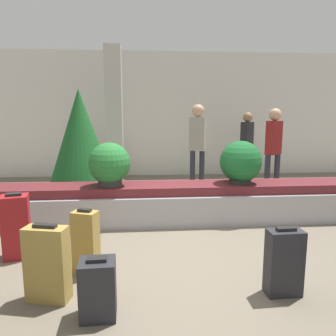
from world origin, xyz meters
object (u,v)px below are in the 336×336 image
(pillar, at_px, (114,115))
(traveler_1, at_px, (274,144))
(suitcase_6, at_px, (16,227))
(suitcase_4, at_px, (86,242))
(potted_plant_1, at_px, (110,165))
(traveler_0, at_px, (198,139))
(suitcase_1, at_px, (47,264))
(suitcase_5, at_px, (284,262))
(potted_plant_0, at_px, (241,163))
(decorated_tree, at_px, (80,142))
(suitcase_3, at_px, (98,289))
(traveler_2, at_px, (247,140))

(pillar, relative_size, traveler_1, 1.83)
(suitcase_6, bearing_deg, suitcase_4, -40.30)
(potted_plant_1, relative_size, traveler_0, 0.36)
(suitcase_1, height_order, traveler_1, traveler_1)
(suitcase_5, height_order, potted_plant_0, potted_plant_0)
(potted_plant_0, distance_m, decorated_tree, 2.90)
(suitcase_4, xyz_separation_m, suitcase_5, (1.88, -0.57, -0.02))
(potted_plant_0, xyz_separation_m, decorated_tree, (-2.63, 1.19, 0.23))
(suitcase_3, bearing_deg, suitcase_4, 103.55)
(suitcase_6, xyz_separation_m, decorated_tree, (0.34, 2.34, 0.76))
(traveler_1, height_order, traveler_2, traveler_1)
(suitcase_4, relative_size, suitcase_5, 1.07)
(potted_plant_1, bearing_deg, suitcase_3, -87.53)
(pillar, distance_m, suitcase_3, 5.64)
(suitcase_6, height_order, traveler_1, traveler_1)
(potted_plant_0, bearing_deg, pillar, 124.81)
(suitcase_3, distance_m, suitcase_4, 0.81)
(pillar, xyz_separation_m, potted_plant_0, (2.16, -3.10, -0.70))
(pillar, height_order, decorated_tree, pillar)
(suitcase_5, bearing_deg, traveler_2, 73.67)
(pillar, relative_size, suitcase_5, 4.95)
(pillar, relative_size, traveler_0, 1.75)
(pillar, bearing_deg, suitcase_6, -100.88)
(suitcase_3, bearing_deg, suitcase_5, 4.89)
(potted_plant_0, bearing_deg, suitcase_1, -138.69)
(pillar, bearing_deg, potted_plant_1, -87.09)
(potted_plant_0, distance_m, traveler_1, 1.81)
(suitcase_5, distance_m, potted_plant_1, 2.81)
(suitcase_3, distance_m, suitcase_6, 1.63)
(pillar, height_order, suitcase_1, pillar)
(potted_plant_1, distance_m, traveler_1, 3.44)
(suitcase_1, distance_m, potted_plant_0, 3.21)
(potted_plant_1, bearing_deg, traveler_2, 44.37)
(traveler_0, bearing_deg, suitcase_4, 86.37)
(suitcase_4, xyz_separation_m, traveler_2, (3.17, 4.53, 0.66))
(suitcase_1, distance_m, potted_plant_1, 2.14)
(suitcase_1, height_order, potted_plant_1, potted_plant_1)
(potted_plant_1, height_order, decorated_tree, decorated_tree)
(suitcase_5, distance_m, suitcase_6, 2.92)
(potted_plant_1, relative_size, traveler_1, 0.37)
(pillar, xyz_separation_m, decorated_tree, (-0.47, -1.91, -0.47))
(suitcase_6, xyz_separation_m, traveler_2, (4.03, 4.08, 0.62))
(suitcase_5, height_order, decorated_tree, decorated_tree)
(suitcase_3, bearing_deg, suitcase_6, 129.29)
(suitcase_4, xyz_separation_m, traveler_1, (3.22, 3.02, 0.72))
(suitcase_4, bearing_deg, suitcase_6, 172.33)
(suitcase_3, xyz_separation_m, suitcase_5, (1.66, 0.21, 0.06))
(potted_plant_1, bearing_deg, suitcase_6, -131.62)
(traveler_0, bearing_deg, traveler_1, -172.81)
(suitcase_1, distance_m, decorated_tree, 3.38)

